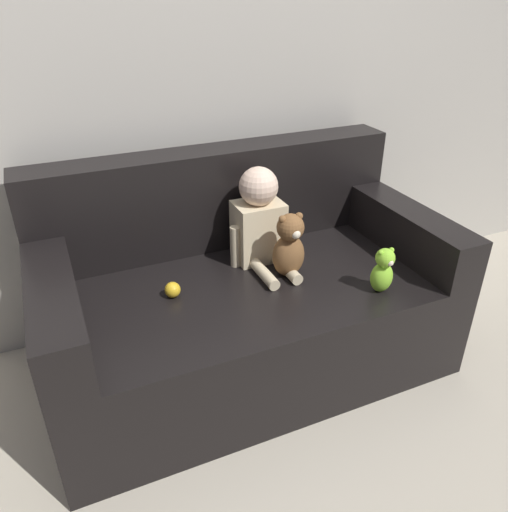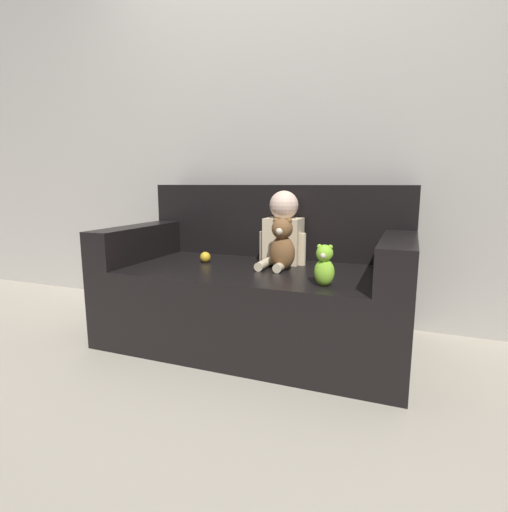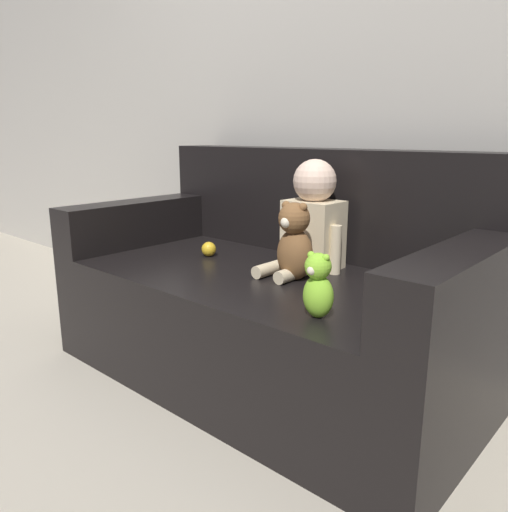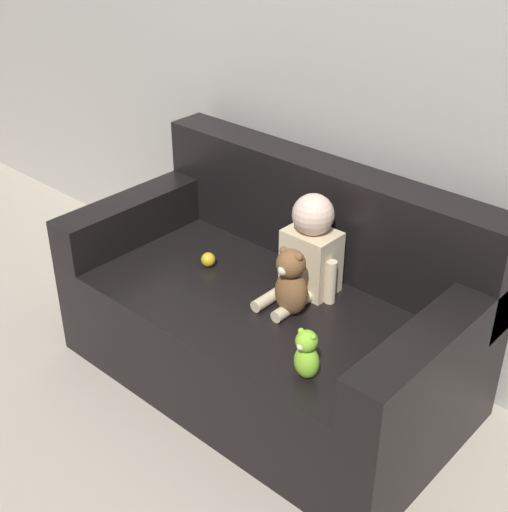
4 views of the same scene
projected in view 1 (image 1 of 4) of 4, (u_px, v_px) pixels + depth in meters
name	position (u px, v px, depth m)	size (l,w,h in m)	color
ground_plane	(248.00, 360.00, 2.24)	(12.00, 12.00, 0.00)	#B7AD99
wall_back	(196.00, 35.00, 2.03)	(8.00, 0.05, 2.60)	#ADA89E
couch	(243.00, 296.00, 2.13)	(1.63, 0.88, 0.87)	black
person_baby	(260.00, 221.00, 2.08)	(0.27, 0.35, 0.41)	beige
teddy_bear_brown	(289.00, 246.00, 1.98)	(0.13, 0.13, 0.28)	brown
plush_toy_side	(383.00, 270.00, 1.90)	(0.09, 0.09, 0.19)	#8CD133
toy_ball	(173.00, 290.00, 1.89)	(0.06, 0.06, 0.06)	gold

